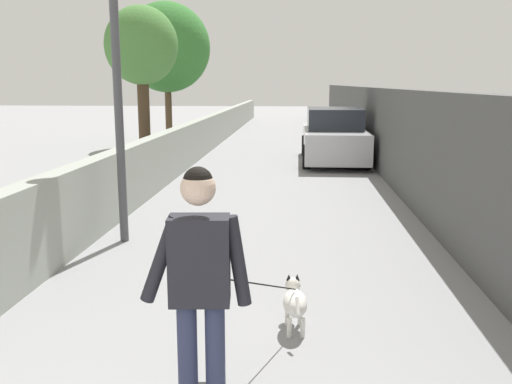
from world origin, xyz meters
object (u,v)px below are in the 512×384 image
object	(u,v)px
lamp_post	(116,45)
tree_left_mid	(167,48)
person_skateboarder	(200,275)
dog	(294,301)
tree_left_near	(141,48)
car_near	(334,137)

from	to	relation	value
lamp_post	tree_left_mid	bearing A→B (deg)	9.97
person_skateboarder	dog	xyz separation A→B (m)	(1.52, -0.60, -0.78)
tree_left_near	tree_left_mid	bearing A→B (deg)	7.23
tree_left_near	person_skateboarder	world-z (taller)	tree_left_near
tree_left_mid	dog	bearing A→B (deg)	-162.94
tree_left_near	car_near	size ratio (longest dim) A/B	0.96
car_near	tree_left_mid	bearing A→B (deg)	55.74
person_skateboarder	car_near	world-z (taller)	person_skateboarder
tree_left_near	tree_left_mid	distance (m)	6.06
tree_left_near	lamp_post	xyz separation A→B (m)	(-6.33, -1.41, -0.34)
tree_left_near	person_skateboarder	xyz separation A→B (m)	(-10.62, -3.27, -2.04)
tree_left_mid	car_near	size ratio (longest dim) A/B	1.17
dog	car_near	bearing A→B (deg)	-5.36
person_skateboarder	dog	bearing A→B (deg)	-21.41
lamp_post	person_skateboarder	bearing A→B (deg)	-156.47
tree_left_near	car_near	distance (m)	5.87
tree_left_near	tree_left_mid	world-z (taller)	tree_left_mid
dog	car_near	world-z (taller)	car_near
person_skateboarder	tree_left_near	bearing A→B (deg)	17.13
tree_left_near	tree_left_mid	size ratio (longest dim) A/B	0.82
car_near	tree_left_near	bearing A→B (deg)	113.36
lamp_post	car_near	distance (m)	9.38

